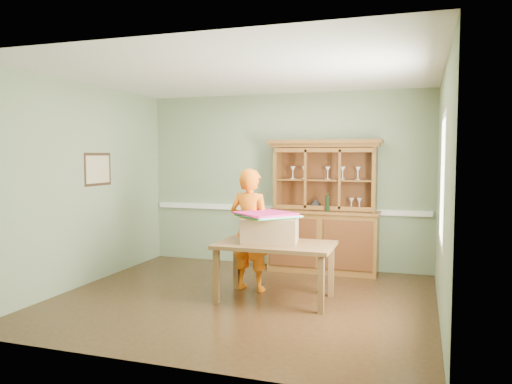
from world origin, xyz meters
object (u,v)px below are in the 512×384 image
(dining_table, at_px, (275,250))
(cardboard_box, at_px, (270,230))
(person, at_px, (250,229))
(china_hutch, at_px, (323,225))

(dining_table, bearing_deg, cardboard_box, 151.52)
(dining_table, relative_size, person, 0.89)
(china_hutch, distance_m, cardboard_box, 1.68)
(china_hutch, relative_size, cardboard_box, 3.03)
(cardboard_box, xyz_separation_m, person, (-0.36, 0.31, -0.06))
(china_hutch, bearing_deg, person, -118.08)
(dining_table, xyz_separation_m, person, (-0.44, 0.35, 0.18))
(person, bearing_deg, dining_table, 149.87)
(china_hutch, xyz_separation_m, person, (-0.71, -1.32, 0.09))
(cardboard_box, bearing_deg, china_hutch, 78.18)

